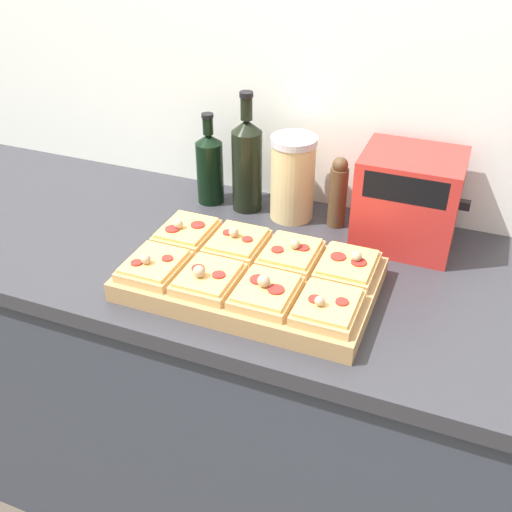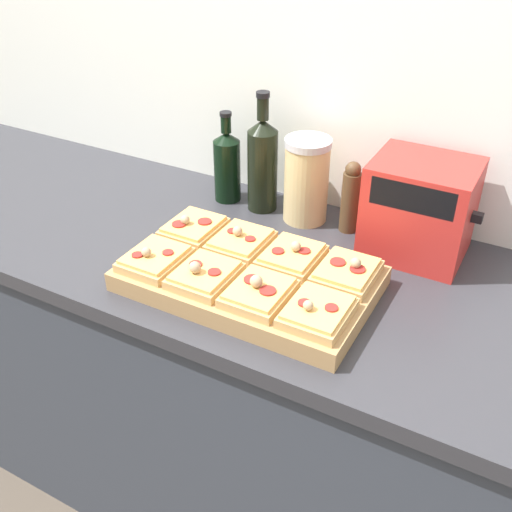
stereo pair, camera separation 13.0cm
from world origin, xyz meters
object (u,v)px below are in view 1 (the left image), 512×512
Objects in this scene: grain_jar_tall at (293,178)px; toaster_oven at (408,200)px; cutting_board at (251,279)px; wine_bottle at (247,163)px; olive_oil_bottle at (210,167)px; pepper_mill at (338,193)px.

toaster_oven is at bearing -3.92° from grain_jar_tall.
wine_bottle reaches higher than cutting_board.
olive_oil_bottle is 1.13× the size of grain_jar_tall.
wine_bottle is at bearing 180.00° from grain_jar_tall.
pepper_mill is (0.25, 0.00, -0.04)m from wine_bottle.
grain_jar_tall reaches higher than cutting_board.
olive_oil_bottle is 1.33× the size of pepper_mill.
cutting_board is 1.68× the size of wine_bottle.
wine_bottle is 0.25m from pepper_mill.
cutting_board is at bearing -52.69° from olive_oil_bottle.
olive_oil_bottle is at bearing 127.31° from cutting_board.
pepper_mill is (0.12, 0.00, -0.02)m from grain_jar_tall.
grain_jar_tall is (0.23, 0.00, 0.01)m from olive_oil_bottle.
pepper_mill is at bearing 73.58° from cutting_board.
wine_bottle is 1.44× the size of grain_jar_tall.
cutting_board is 0.43m from toaster_oven.
pepper_mill reaches higher than cutting_board.
cutting_board is at bearing -106.42° from pepper_mill.
cutting_board is 0.43m from olive_oil_bottle.
cutting_board is at bearing -86.32° from grain_jar_tall.
olive_oil_bottle is (-0.26, 0.34, 0.08)m from cutting_board.
olive_oil_bottle is at bearing -180.00° from pepper_mill.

